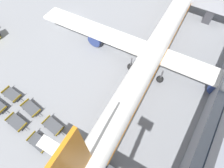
# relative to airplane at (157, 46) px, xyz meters

# --- Properties ---
(ground_plane) EXTENTS (500.00, 500.00, 0.00)m
(ground_plane) POSITION_rel_airplane_xyz_m (-19.50, 0.55, -3.43)
(ground_plane) COLOR gray
(jet_bridge) EXTENTS (15.21, 4.70, 5.89)m
(jet_bridge) POSITION_rel_airplane_xyz_m (6.33, 16.23, 0.06)
(jet_bridge) COLOR #A8AAB2
(jet_bridge) RESTS_ON ground_plane
(airplane) EXTENTS (43.09, 47.54, 14.01)m
(airplane) POSITION_rel_airplane_xyz_m (0.00, 0.00, 0.00)
(airplane) COLOR white
(airplane) RESTS_ON ground_plane
(baggage_dolly_row_near_col_b) EXTENTS (3.57, 1.71, 0.92)m
(baggage_dolly_row_near_col_b) POSITION_rel_airplane_xyz_m (-10.65, -21.05, -2.95)
(baggage_dolly_row_near_col_b) COLOR #424449
(baggage_dolly_row_near_col_b) RESTS_ON ground_plane
(baggage_dolly_row_near_col_c) EXTENTS (3.56, 1.69, 0.92)m
(baggage_dolly_row_near_col_c) POSITION_rel_airplane_xyz_m (-6.05, -21.27, -2.95)
(baggage_dolly_row_near_col_c) COLOR #424449
(baggage_dolly_row_near_col_c) RESTS_ON ground_plane
(baggage_dolly_row_near_col_d) EXTENTS (3.57, 1.72, 0.92)m
(baggage_dolly_row_near_col_d) POSITION_rel_airplane_xyz_m (-1.73, -21.29, -2.95)
(baggage_dolly_row_near_col_d) COLOR #424449
(baggage_dolly_row_near_col_d) RESTS_ON ground_plane
(baggage_dolly_row_mid_a_col_a) EXTENTS (3.56, 1.68, 0.92)m
(baggage_dolly_row_mid_a_col_a) POSITION_rel_airplane_xyz_m (-14.76, -18.49, -2.95)
(baggage_dolly_row_mid_a_col_a) COLOR #424449
(baggage_dolly_row_mid_a_col_a) RESTS_ON ground_plane
(baggage_dolly_row_mid_a_col_b) EXTENTS (3.61, 1.83, 0.92)m
(baggage_dolly_row_mid_a_col_b) POSITION_rel_airplane_xyz_m (-10.58, -18.47, -2.95)
(baggage_dolly_row_mid_a_col_b) COLOR #424449
(baggage_dolly_row_mid_a_col_b) RESTS_ON ground_plane
(baggage_dolly_row_mid_a_col_c) EXTENTS (3.59, 1.78, 0.92)m
(baggage_dolly_row_mid_a_col_c) POSITION_rel_airplane_xyz_m (-6.03, -18.62, -2.95)
(baggage_dolly_row_mid_a_col_c) COLOR #424449
(baggage_dolly_row_mid_a_col_c) RESTS_ON ground_plane
(baggage_dolly_row_mid_a_col_d) EXTENTS (3.56, 1.69, 0.92)m
(baggage_dolly_row_mid_a_col_d) POSITION_rel_airplane_xyz_m (-1.59, -18.91, -2.95)
(baggage_dolly_row_mid_a_col_d) COLOR #424449
(baggage_dolly_row_mid_a_col_d) RESTS_ON ground_plane
(baggage_dolly_row_mid_a_col_e) EXTENTS (3.56, 1.69, 0.92)m
(baggage_dolly_row_mid_a_col_e) POSITION_rel_airplane_xyz_m (2.89, -19.02, -2.95)
(baggage_dolly_row_mid_a_col_e) COLOR #424449
(baggage_dolly_row_mid_a_col_e) RESTS_ON ground_plane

